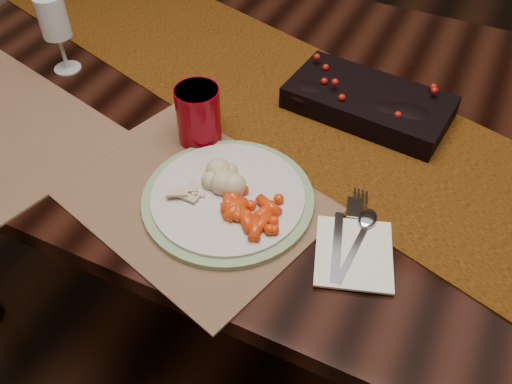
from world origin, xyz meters
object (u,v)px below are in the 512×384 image
at_px(baby_carrots, 245,215).
at_px(mashed_potatoes, 227,174).
at_px(dinner_plate, 228,198).
at_px(wine_glass, 58,35).
at_px(turkey_shreds, 186,192).
at_px(centerpiece, 369,99).
at_px(placemat_main, 190,198).
at_px(red_cup, 199,115).
at_px(napkin, 354,253).
at_px(dining_table, 304,230).

distance_m(baby_carrots, mashed_potatoes, 0.09).
relative_size(dinner_plate, mashed_potatoes, 3.81).
bearing_deg(wine_glass, turkey_shreds, -27.58).
distance_m(centerpiece, placemat_main, 0.41).
height_order(centerpiece, mashed_potatoes, centerpiece).
xyz_separation_m(turkey_shreds, wine_glass, (-0.45, 0.23, 0.06)).
height_order(dinner_plate, baby_carrots, baby_carrots).
distance_m(placemat_main, turkey_shreds, 0.03).
bearing_deg(red_cup, wine_glass, 168.19).
relative_size(red_cup, wine_glass, 0.66).
bearing_deg(napkin, red_cup, 140.51).
distance_m(baby_carrots, red_cup, 0.24).
xyz_separation_m(dinner_plate, napkin, (0.23, -0.01, -0.01)).
height_order(dining_table, mashed_potatoes, mashed_potatoes).
xyz_separation_m(dining_table, baby_carrots, (0.01, -0.33, 0.40)).
relative_size(centerpiece, mashed_potatoes, 4.12).
distance_m(dining_table, baby_carrots, 0.52).
height_order(dinner_plate, napkin, dinner_plate).
bearing_deg(turkey_shreds, baby_carrots, -2.02).
bearing_deg(napkin, centerpiece, 86.34).
bearing_deg(red_cup, dining_table, 46.85).
height_order(napkin, wine_glass, wine_glass).
height_order(dinner_plate, wine_glass, wine_glass).
bearing_deg(placemat_main, wine_glass, 169.75).
distance_m(dinner_plate, napkin, 0.23).
height_order(red_cup, wine_glass, wine_glass).
height_order(turkey_shreds, wine_glass, wine_glass).
bearing_deg(red_cup, dinner_plate, -44.69).
height_order(placemat_main, baby_carrots, baby_carrots).
height_order(baby_carrots, wine_glass, wine_glass).
bearing_deg(baby_carrots, centerpiece, 77.12).
relative_size(dining_table, red_cup, 16.09).
bearing_deg(dining_table, baby_carrots, -88.83).
height_order(centerpiece, napkin, centerpiece).
xyz_separation_m(dining_table, turkey_shreds, (-0.10, -0.33, 0.40)).
relative_size(dinner_plate, turkey_shreds, 3.80).
bearing_deg(centerpiece, dinner_plate, -111.81).
xyz_separation_m(mashed_potatoes, turkey_shreds, (-0.05, -0.06, -0.01)).
height_order(dining_table, baby_carrots, baby_carrots).
bearing_deg(placemat_main, turkey_shreds, -58.90).
xyz_separation_m(baby_carrots, red_cup, (-0.17, 0.16, 0.03)).
relative_size(mashed_potatoes, napkin, 0.56).
bearing_deg(dinner_plate, mashed_potatoes, 117.52).
distance_m(dining_table, turkey_shreds, 0.53).
xyz_separation_m(dining_table, wine_glass, (-0.55, -0.10, 0.46)).
height_order(centerpiece, turkey_shreds, centerpiece).
bearing_deg(dining_table, mashed_potatoes, -101.75).
bearing_deg(centerpiece, placemat_main, -119.04).
xyz_separation_m(mashed_potatoes, napkin, (0.24, -0.04, -0.03)).
xyz_separation_m(placemat_main, napkin, (0.29, 0.01, 0.00)).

